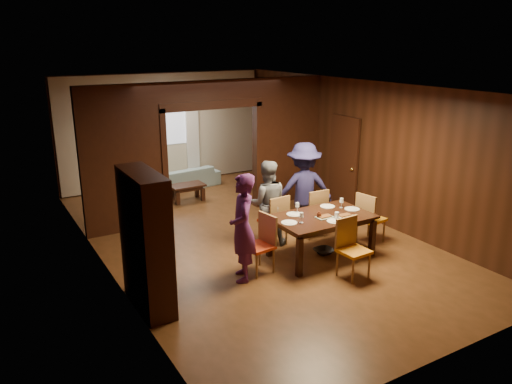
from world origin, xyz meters
TOP-DOWN VIEW (x-y plane):
  - floor at (0.00, 0.00)m, footprint 9.00×9.00m
  - ceiling at (0.00, 0.00)m, footprint 5.50×9.00m
  - room_walls at (0.00, 1.89)m, footprint 5.52×9.01m
  - person_purple at (-0.95, -1.44)m, footprint 0.63×0.75m
  - person_grey at (0.13, -0.40)m, footprint 0.96×0.88m
  - person_navy at (1.01, -0.33)m, footprint 1.34×1.03m
  - sofa at (0.25, 3.85)m, footprint 1.88×0.91m
  - serving_bowl at (0.77, -1.34)m, footprint 0.36×0.36m
  - dining_table at (0.66, -1.37)m, footprint 1.73×1.08m
  - coffee_table at (-0.13, 2.78)m, footprint 0.80×0.50m
  - chair_left at (-0.62, -1.36)m, footprint 0.50×0.50m
  - chair_right at (1.88, -1.32)m, footprint 0.51×0.51m
  - chair_far_l at (0.23, -0.48)m, footprint 0.47×0.47m
  - chair_far_r at (1.10, -0.52)m, footprint 0.45×0.45m
  - chair_near at (0.61, -2.29)m, footprint 0.46×0.46m
  - hutch at (-2.53, -1.50)m, footprint 0.40×1.20m
  - door_right at (2.70, 0.50)m, footprint 0.06×0.90m
  - window_far at (0.00, 4.44)m, footprint 1.20×0.03m
  - curtain_left at (-0.75, 4.40)m, footprint 0.35×0.06m
  - curtain_right at (0.75, 4.40)m, footprint 0.35×0.06m
  - plate_left at (-0.04, -1.39)m, footprint 0.27×0.27m
  - plate_far_l at (0.27, -1.09)m, footprint 0.27×0.27m
  - plate_far_r at (1.05, -1.04)m, footprint 0.27×0.27m
  - plate_right at (1.34, -1.38)m, footprint 0.27×0.27m
  - plate_near at (0.66, -1.72)m, footprint 0.27×0.27m
  - platter_a at (0.63, -1.48)m, footprint 0.30×0.20m
  - platter_b at (0.97, -1.61)m, footprint 0.30×0.20m
  - wineglass_left at (0.14, -1.48)m, footprint 0.08×0.08m
  - wineglass_far at (0.39, -1.01)m, footprint 0.08×0.08m
  - wineglass_right at (1.23, -1.21)m, footprint 0.08×0.08m
  - tumbler at (0.74, -1.67)m, footprint 0.07×0.07m
  - condiment_jar at (0.55, -1.43)m, footprint 0.08×0.08m

SIDE VIEW (x-z plane):
  - floor at x=0.00m, z-range 0.00..0.00m
  - coffee_table at x=-0.13m, z-range 0.00..0.40m
  - sofa at x=0.25m, z-range 0.00..0.53m
  - dining_table at x=0.66m, z-range 0.00..0.76m
  - chair_left at x=-0.62m, z-range 0.00..0.97m
  - chair_right at x=1.88m, z-range 0.00..0.97m
  - chair_far_l at x=0.23m, z-range 0.00..0.97m
  - chair_far_r at x=1.10m, z-range 0.00..0.97m
  - chair_near at x=0.61m, z-range 0.00..0.97m
  - plate_left at x=-0.04m, z-range 0.76..0.77m
  - plate_far_l at x=0.27m, z-range 0.76..0.77m
  - plate_far_r at x=1.05m, z-range 0.76..0.77m
  - plate_right at x=1.34m, z-range 0.76..0.77m
  - plate_near at x=0.66m, z-range 0.76..0.77m
  - platter_a at x=0.63m, z-range 0.76..0.80m
  - platter_b at x=0.97m, z-range 0.76..0.80m
  - person_grey at x=0.13m, z-range 0.00..1.61m
  - serving_bowl at x=0.77m, z-range 0.76..0.85m
  - condiment_jar at x=0.55m, z-range 0.76..0.87m
  - tumbler at x=0.74m, z-range 0.76..0.90m
  - wineglass_left at x=0.14m, z-range 0.76..0.94m
  - wineglass_far at x=0.39m, z-range 0.76..0.94m
  - wineglass_right at x=1.23m, z-range 0.76..0.94m
  - person_purple at x=-0.95m, z-range 0.00..1.74m
  - person_navy at x=1.01m, z-range 0.00..1.83m
  - hutch at x=-2.53m, z-range 0.00..2.00m
  - door_right at x=2.70m, z-range 0.00..2.10m
  - curtain_left at x=-0.75m, z-range 0.05..2.45m
  - curtain_right at x=0.75m, z-range 0.05..2.45m
  - room_walls at x=0.00m, z-range 0.06..2.96m
  - window_far at x=0.00m, z-range 1.05..2.35m
  - ceiling at x=0.00m, z-range 2.89..2.91m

